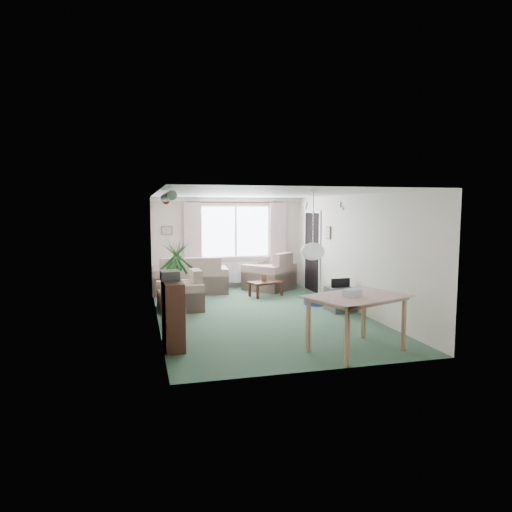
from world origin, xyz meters
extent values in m
plane|color=#305039|center=(0.00, 0.00, 0.00)|extent=(6.50, 6.50, 0.00)
cube|color=white|center=(0.20, 3.23, 1.50)|extent=(1.80, 0.03, 1.30)
cube|color=black|center=(0.20, 3.15, 2.27)|extent=(2.60, 0.03, 0.03)
cube|color=beige|center=(-0.95, 3.13, 1.27)|extent=(0.45, 0.08, 2.00)
cube|color=beige|center=(1.35, 3.13, 1.27)|extent=(0.45, 0.08, 2.00)
cube|color=white|center=(0.20, 3.19, 0.40)|extent=(1.20, 0.10, 0.55)
cube|color=black|center=(1.99, 2.20, 1.00)|extent=(0.03, 0.95, 2.00)
sphere|color=white|center=(0.20, -2.30, 1.48)|extent=(0.36, 0.36, 0.36)
cylinder|color=#196626|center=(-1.92, -2.30, 2.28)|extent=(1.60, 1.60, 0.12)
sphere|color=silver|center=(1.30, 0.90, 2.22)|extent=(0.20, 0.20, 0.20)
sphere|color=silver|center=(1.60, -0.30, 2.22)|extent=(0.20, 0.20, 0.20)
cube|color=brown|center=(-1.60, 3.23, 1.55)|extent=(0.28, 0.03, 0.22)
cube|color=brown|center=(1.98, 1.20, 1.55)|extent=(0.03, 0.24, 0.30)
cube|color=#C2B792|center=(-1.08, 2.75, 0.46)|extent=(1.90, 1.10, 0.92)
cube|color=#BCB48E|center=(0.99, 2.70, 0.49)|extent=(1.50, 1.49, 0.97)
cube|color=#C9B198|center=(-1.50, 0.88, 0.41)|extent=(0.94, 0.98, 0.83)
cube|color=black|center=(0.64, 1.82, 0.18)|extent=(0.90, 0.68, 0.36)
cube|color=brown|center=(0.59, 1.81, 0.44)|extent=(0.12, 0.05, 0.16)
cube|color=black|center=(-1.84, -1.71, 0.52)|extent=(0.31, 0.85, 1.03)
cube|color=#3E3F44|center=(-1.87, -1.61, 1.10)|extent=(0.29, 0.36, 0.14)
cylinder|color=#1E5821|center=(-1.65, -0.28, 0.79)|extent=(0.74, 0.74, 1.58)
cube|color=tan|center=(0.79, -2.60, 0.41)|extent=(1.54, 1.28, 0.82)
cube|color=silver|center=(0.70, -2.61, 0.88)|extent=(0.30, 0.26, 0.12)
cube|color=#3E3D42|center=(1.70, -0.10, 0.25)|extent=(0.53, 0.57, 0.49)
cylinder|color=navy|center=(1.45, 0.65, 0.05)|extent=(0.69, 0.69, 0.11)
camera|label=1|loc=(-2.33, -8.65, 2.13)|focal=32.00mm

